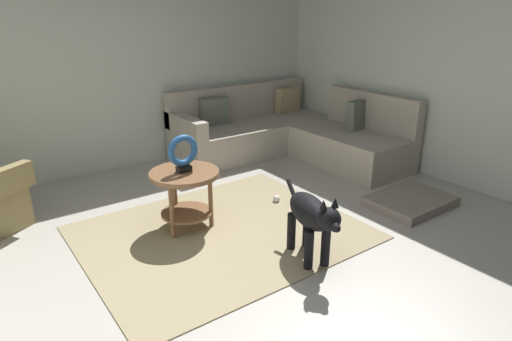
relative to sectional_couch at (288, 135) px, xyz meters
name	(u,v)px	position (x,y,z in m)	size (l,w,h in m)	color
ground_plane	(254,281)	(-1.99, -2.01, -0.34)	(6.00, 6.00, 0.10)	#B7B2A8
wall_back	(104,55)	(-1.99, 0.93, 1.06)	(6.00, 0.12, 2.70)	silver
wall_right	(492,62)	(0.95, -2.01, 1.06)	(0.12, 6.00, 2.70)	silver
area_rug	(222,232)	(-1.84, -1.31, -0.29)	(2.30, 1.90, 0.01)	tan
sectional_couch	(288,135)	(0.00, 0.00, 0.00)	(2.20, 2.25, 0.88)	#B2A899
side_table	(185,185)	(-2.04, -1.05, 0.12)	(0.60, 0.60, 0.54)	brown
torus_sculpture	(183,152)	(-2.04, -1.05, 0.42)	(0.28, 0.08, 0.33)	black
dog_bed_mat	(410,201)	(-0.01, -1.93, -0.25)	(0.80, 0.60, 0.09)	gray
dog	(312,216)	(-1.52, -2.09, 0.09)	(0.35, 0.83, 0.63)	black
dog_toy_ball	(276,199)	(-1.05, -1.09, -0.26)	(0.07, 0.07, 0.07)	silver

